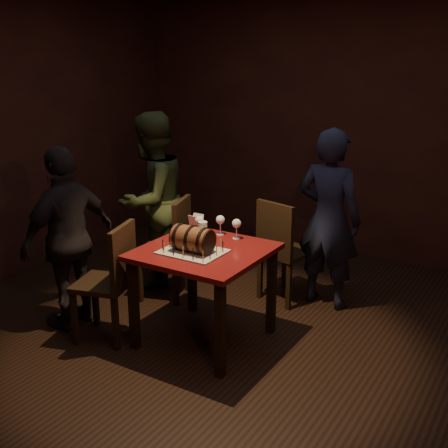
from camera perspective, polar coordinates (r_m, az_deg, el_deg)
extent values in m
plane|color=black|center=(4.43, -0.32, -11.99)|extent=(5.00, 5.00, 0.00)
cube|color=black|center=(6.19, 12.19, 9.69)|extent=(5.00, 0.04, 2.80)
cube|color=#530D0F|center=(4.19, -2.05, -2.83)|extent=(0.90, 0.90, 0.04)
cube|color=black|center=(4.27, -9.16, -8.10)|extent=(0.06, 0.06, 0.71)
cube|color=black|center=(3.86, -0.38, -10.74)|extent=(0.06, 0.06, 0.71)
cube|color=black|center=(4.81, -3.27, -4.90)|extent=(0.06, 0.06, 0.71)
cube|color=black|center=(4.45, 4.85, -6.82)|extent=(0.06, 0.06, 0.71)
cube|color=#AEA18C|center=(4.11, -3.19, -2.84)|extent=(0.45, 0.35, 0.01)
cylinder|color=brown|center=(4.08, -3.21, -1.52)|extent=(0.28, 0.19, 0.19)
cylinder|color=black|center=(4.13, -4.39, -1.28)|extent=(0.02, 0.20, 0.20)
cylinder|color=black|center=(4.08, -3.21, -1.52)|extent=(0.02, 0.20, 0.20)
cylinder|color=black|center=(4.02, -2.00, -1.77)|extent=(0.02, 0.20, 0.20)
cylinder|color=black|center=(4.16, -4.85, -1.19)|extent=(0.01, 0.18, 0.18)
cylinder|color=black|center=(4.00, -1.52, -1.87)|extent=(0.01, 0.18, 0.18)
cylinder|color=black|center=(4.17, -5.08, -1.14)|extent=(0.04, 0.02, 0.02)
sphere|color=black|center=(4.18, -5.30, -1.10)|extent=(0.03, 0.03, 0.03)
cylinder|color=#E2CC87|center=(4.07, -6.13, -2.42)|extent=(0.01, 0.01, 0.08)
cylinder|color=black|center=(4.06, -6.15, -1.82)|extent=(0.00, 0.00, 0.01)
cylinder|color=black|center=(4.02, -5.17, -2.64)|extent=(0.01, 0.01, 0.08)
cylinder|color=black|center=(4.01, -5.19, -2.03)|extent=(0.00, 0.00, 0.01)
cylinder|color=#E2CC87|center=(3.97, -4.19, -2.86)|extent=(0.01, 0.01, 0.08)
cylinder|color=black|center=(3.96, -4.20, -2.25)|extent=(0.00, 0.00, 0.01)
cylinder|color=black|center=(3.93, -3.18, -3.09)|extent=(0.01, 0.01, 0.08)
cylinder|color=black|center=(3.91, -3.19, -2.47)|extent=(0.00, 0.00, 0.01)
cylinder|color=#E2CC87|center=(3.88, -2.14, -3.32)|extent=(0.01, 0.01, 0.08)
cylinder|color=black|center=(3.87, -2.15, -2.69)|extent=(0.00, 0.00, 0.01)
cylinder|color=black|center=(3.94, -1.43, -3.00)|extent=(0.01, 0.01, 0.08)
cylinder|color=black|center=(3.92, -1.43, -2.39)|extent=(0.00, 0.00, 0.01)
cylinder|color=#E2CC87|center=(4.01, -0.76, -2.65)|extent=(0.01, 0.01, 0.08)
cylinder|color=black|center=(3.99, -0.77, -2.04)|extent=(0.00, 0.00, 0.01)
cylinder|color=black|center=(4.07, -0.12, -2.31)|extent=(0.01, 0.01, 0.08)
cylinder|color=black|center=(4.06, -0.12, -1.71)|extent=(0.00, 0.00, 0.01)
cylinder|color=#E2CC87|center=(4.13, -0.31, -2.04)|extent=(0.01, 0.01, 0.08)
cylinder|color=black|center=(4.12, -0.31, -1.44)|extent=(0.00, 0.00, 0.01)
cylinder|color=black|center=(4.17, -1.30, -1.83)|extent=(0.01, 0.01, 0.08)
cylinder|color=black|center=(4.16, -1.31, -1.25)|extent=(0.00, 0.00, 0.01)
cylinder|color=#E2CC87|center=(4.22, -2.27, -1.64)|extent=(0.01, 0.01, 0.08)
cylinder|color=black|center=(4.20, -2.28, -1.06)|extent=(0.00, 0.00, 0.01)
cylinder|color=black|center=(4.26, -3.22, -1.44)|extent=(0.01, 0.01, 0.08)
cylinder|color=black|center=(4.25, -3.23, -0.87)|extent=(0.00, 0.00, 0.01)
cylinder|color=#E2CC87|center=(4.31, -4.15, -1.25)|extent=(0.01, 0.01, 0.08)
cylinder|color=black|center=(4.30, -4.17, -0.68)|extent=(0.00, 0.00, 0.01)
cylinder|color=black|center=(4.25, -4.84, -1.52)|extent=(0.01, 0.01, 0.08)
cylinder|color=black|center=(4.24, -4.86, -0.94)|extent=(0.00, 0.00, 0.01)
cylinder|color=#E2CC87|center=(4.19, -5.53, -1.83)|extent=(0.01, 0.01, 0.08)
cylinder|color=black|center=(4.18, -5.55, -1.25)|extent=(0.00, 0.00, 0.01)
cylinder|color=black|center=(4.13, -6.24, -2.15)|extent=(0.01, 0.01, 0.08)
cylinder|color=black|center=(4.11, -6.26, -1.56)|extent=(0.00, 0.00, 0.01)
cylinder|color=silver|center=(4.49, -2.49, -1.12)|extent=(0.06, 0.06, 0.01)
cylinder|color=silver|center=(4.48, -2.50, -0.55)|extent=(0.01, 0.01, 0.09)
sphere|color=silver|center=(4.45, -2.51, 0.37)|extent=(0.07, 0.07, 0.07)
sphere|color=#591114|center=(4.46, -2.51, 0.28)|extent=(0.05, 0.05, 0.05)
cylinder|color=silver|center=(4.50, -0.37, -1.06)|extent=(0.06, 0.06, 0.01)
cylinder|color=silver|center=(4.49, -0.38, -0.49)|extent=(0.01, 0.01, 0.09)
sphere|color=silver|center=(4.47, -0.38, 0.43)|extent=(0.07, 0.07, 0.07)
cylinder|color=silver|center=(4.41, 1.28, -1.46)|extent=(0.06, 0.06, 0.01)
cylinder|color=silver|center=(4.39, 1.28, -0.88)|extent=(0.01, 0.01, 0.09)
sphere|color=silver|center=(4.37, 1.29, 0.06)|extent=(0.07, 0.07, 0.07)
sphere|color=#BF594C|center=(4.37, 1.28, -0.03)|extent=(0.05, 0.05, 0.05)
cylinder|color=silver|center=(4.35, -2.16, -0.72)|extent=(0.07, 0.07, 0.15)
cylinder|color=#9E5414|center=(4.36, -2.16, -0.93)|extent=(0.06, 0.06, 0.11)
cylinder|color=white|center=(4.34, -2.17, -0.10)|extent=(0.06, 0.06, 0.02)
cube|color=black|center=(5.04, 6.46, -2.79)|extent=(0.49, 0.49, 0.04)
cube|color=black|center=(5.15, 9.05, -5.26)|extent=(0.04, 0.04, 0.43)
cube|color=black|center=(5.35, 6.18, -4.28)|extent=(0.04, 0.04, 0.43)
cube|color=black|center=(4.91, 6.58, -6.32)|extent=(0.04, 0.04, 0.43)
cube|color=black|center=(5.11, 3.67, -5.25)|extent=(0.04, 0.04, 0.43)
cube|color=black|center=(4.83, 5.17, -0.50)|extent=(0.40, 0.14, 0.46)
cube|color=black|center=(5.08, -6.15, -2.62)|extent=(0.50, 0.50, 0.04)
cube|color=black|center=(5.37, -7.13, -4.23)|extent=(0.04, 0.04, 0.43)
cube|color=black|center=(5.08, -8.55, -5.57)|extent=(0.04, 0.04, 0.43)
cube|color=black|center=(5.26, -3.68, -4.60)|extent=(0.04, 0.04, 0.43)
cube|color=black|center=(4.96, -4.91, -5.99)|extent=(0.04, 0.04, 0.43)
cube|color=black|center=(4.94, -4.29, -0.08)|extent=(0.16, 0.39, 0.46)
cube|color=black|center=(4.43, -12.18, -5.96)|extent=(0.50, 0.50, 0.04)
cube|color=black|center=(4.73, -12.94, -7.56)|extent=(0.04, 0.04, 0.43)
cube|color=black|center=(4.47, -14.95, -9.27)|extent=(0.04, 0.04, 0.43)
cube|color=black|center=(4.60, -9.13, -8.12)|extent=(0.04, 0.04, 0.43)
cube|color=black|center=(4.32, -10.96, -9.93)|extent=(0.04, 0.04, 0.43)
cube|color=black|center=(4.26, -10.23, -3.15)|extent=(0.15, 0.39, 0.46)
imported|color=#181B31|center=(4.88, 10.60, 0.48)|extent=(0.60, 0.41, 1.57)
imported|color=#323D1E|center=(5.29, -7.36, 2.37)|extent=(0.63, 0.81, 1.65)
imported|color=black|center=(4.62, -15.50, -1.43)|extent=(0.43, 0.89, 1.48)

